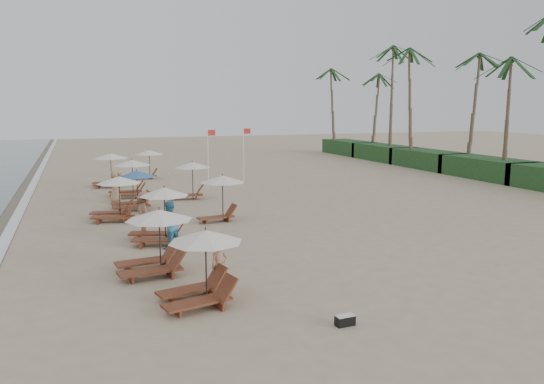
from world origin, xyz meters
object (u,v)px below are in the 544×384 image
object	(u,v)px
lounger_station_3	(114,199)
beachgoer_far_b	(115,186)
lounger_station_2	(158,218)
beachgoer_near	(219,266)
lounger_station_1	(152,243)
inland_station_2	(147,160)
flag_pole_near	(208,154)
lounger_station_6	(108,168)
lounger_station_4	(133,191)
beachgoer_mid_a	(169,225)
lounger_station_5	(128,179)
lounger_station_0	(198,268)
inland_station_1	(189,177)
inland_station_0	(220,192)
duffel_bag	(345,320)
beachgoer_mid_b	(145,213)

from	to	relation	value
lounger_station_3	beachgoer_far_b	size ratio (longest dim) A/B	1.39
lounger_station_2	beachgoer_near	bearing A→B (deg)	-82.39
lounger_station_1	inland_station_2	xyz separation A→B (m)	(2.97, 24.34, 0.41)
lounger_station_1	lounger_station_2	bearing A→B (deg)	78.84
beachgoer_far_b	flag_pole_near	bearing A→B (deg)	-43.38
lounger_station_3	lounger_station_6	distance (m)	11.61
lounger_station_4	beachgoer_near	world-z (taller)	lounger_station_4
beachgoer_mid_a	beachgoer_far_b	world-z (taller)	beachgoer_far_b
lounger_station_4	lounger_station_5	bearing A→B (deg)	87.66
lounger_station_2	lounger_station_6	distance (m)	16.87
lounger_station_1	beachgoer_far_b	xyz separation A→B (m)	(-0.16, 14.33, -0.08)
lounger_station_3	lounger_station_6	size ratio (longest dim) A/B	1.02
flag_pole_near	beachgoer_near	bearing A→B (deg)	-102.75
lounger_station_0	flag_pole_near	world-z (taller)	flag_pole_near
inland_station_1	flag_pole_near	bearing A→B (deg)	62.39
inland_station_0	duffel_bag	size ratio (longest dim) A/B	5.01
flag_pole_near	lounger_station_0	bearing A→B (deg)	-104.37
flag_pole_near	beachgoer_mid_b	bearing A→B (deg)	-115.09
lounger_station_4	inland_station_0	world-z (taller)	inland_station_0
duffel_bag	flag_pole_near	distance (m)	24.77
beachgoer_near	flag_pole_near	distance (m)	21.44
lounger_station_5	beachgoer_mid_a	distance (m)	13.10
lounger_station_4	inland_station_1	distance (m)	4.26
lounger_station_1	lounger_station_3	world-z (taller)	lounger_station_1
lounger_station_0	lounger_station_6	xyz separation A→B (m)	(-0.98, 24.24, 0.25)
lounger_station_3	lounger_station_4	size ratio (longest dim) A/B	1.06
inland_station_0	beachgoer_mid_b	size ratio (longest dim) A/B	1.35
lounger_station_2	flag_pole_near	bearing A→B (deg)	68.70
lounger_station_5	inland_station_1	world-z (taller)	lounger_station_5
lounger_station_4	inland_station_1	size ratio (longest dim) A/B	0.90
lounger_station_2	beachgoer_near	world-z (taller)	lounger_station_2
lounger_station_1	inland_station_0	distance (m)	8.53
lounger_station_2	lounger_station_3	xyz separation A→B (m)	(-1.38, 5.24, 0.02)
lounger_station_4	inland_station_0	distance (m)	5.92
lounger_station_2	lounger_station_1	bearing A→B (deg)	-101.16
lounger_station_6	beachgoer_mid_b	world-z (taller)	lounger_station_6
inland_station_1	inland_station_2	size ratio (longest dim) A/B	1.09
lounger_station_5	beachgoer_mid_a	size ratio (longest dim) A/B	1.42
lounger_station_1	inland_station_1	world-z (taller)	inland_station_1
lounger_station_4	inland_station_2	bearing A→B (deg)	79.06
inland_station_1	beachgoer_mid_a	xyz separation A→B (m)	(-3.11, -11.18, -0.38)
beachgoer_near	beachgoer_mid_a	world-z (taller)	beachgoer_mid_a
inland_station_1	inland_station_2	xyz separation A→B (m)	(-1.21, 10.15, 0.12)
inland_station_1	lounger_station_0	bearing A→B (deg)	-100.83
lounger_station_3	flag_pole_near	bearing A→B (deg)	52.52
lounger_station_6	lounger_station_1	bearing A→B (deg)	-89.59
beachgoer_mid_b	beachgoer_far_b	xyz separation A→B (m)	(-0.64, 8.54, 0.00)
duffel_bag	flag_pole_near	size ratio (longest dim) A/B	0.12
lounger_station_3	duffel_bag	distance (m)	16.16
inland_station_2	beachgoer_far_b	world-z (taller)	inland_station_2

